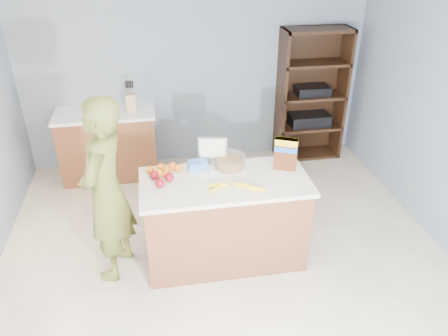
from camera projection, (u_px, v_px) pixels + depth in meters
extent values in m
cube|color=beige|center=(230.00, 276.00, 4.19)|extent=(4.50, 5.00, 0.02)
cube|color=gray|center=(196.00, 72.00, 5.72)|extent=(4.50, 0.02, 2.50)
cube|color=white|center=(233.00, 1.00, 2.96)|extent=(4.50, 5.00, 0.02)
cube|color=brown|center=(225.00, 222.00, 4.23)|extent=(1.50, 0.70, 0.86)
cube|color=silver|center=(225.00, 182.00, 4.01)|extent=(1.56, 0.76, 0.04)
cube|color=black|center=(225.00, 252.00, 4.42)|extent=(1.46, 0.66, 0.10)
cube|color=brown|center=(109.00, 145.00, 5.69)|extent=(1.20, 0.60, 0.86)
cube|color=white|center=(105.00, 113.00, 5.46)|extent=(1.24, 0.62, 0.04)
cube|color=black|center=(307.00, 91.00, 6.11)|extent=(0.90, 0.04, 1.80)
cube|color=black|center=(281.00, 98.00, 5.89)|extent=(0.04, 0.40, 1.80)
cube|color=black|center=(341.00, 94.00, 6.01)|extent=(0.04, 0.40, 1.80)
cube|color=black|center=(305.00, 153.00, 6.38)|extent=(0.90, 0.40, 0.04)
cube|color=black|center=(308.00, 126.00, 6.17)|extent=(0.90, 0.40, 0.04)
cube|color=black|center=(311.00, 96.00, 5.95)|extent=(0.90, 0.40, 0.04)
cube|color=black|center=(315.00, 63.00, 5.73)|extent=(0.90, 0.40, 0.04)
cube|color=black|center=(318.00, 30.00, 5.52)|extent=(0.90, 0.40, 0.04)
cube|color=black|center=(309.00, 119.00, 6.12)|extent=(0.55, 0.32, 0.16)
cube|color=black|center=(312.00, 90.00, 5.91)|extent=(0.45, 0.30, 0.12)
imported|color=brown|center=(106.00, 192.00, 3.86)|extent=(0.60, 0.74, 1.77)
cube|color=tan|center=(131.00, 102.00, 5.42)|extent=(0.12, 0.10, 0.22)
cylinder|color=black|center=(126.00, 91.00, 5.34)|extent=(0.02, 0.02, 0.09)
cylinder|color=black|center=(128.00, 91.00, 5.34)|extent=(0.02, 0.02, 0.09)
cylinder|color=black|center=(130.00, 91.00, 5.35)|extent=(0.02, 0.02, 0.09)
cylinder|color=black|center=(131.00, 90.00, 5.35)|extent=(0.02, 0.02, 0.09)
cylinder|color=black|center=(133.00, 90.00, 5.35)|extent=(0.02, 0.02, 0.09)
cube|color=white|center=(212.00, 175.00, 4.08)|extent=(0.24, 0.17, 0.00)
cube|color=white|center=(234.00, 172.00, 4.13)|extent=(0.23, 0.12, 0.00)
ellipsoid|color=yellow|center=(218.00, 185.00, 3.88)|extent=(0.21, 0.06, 0.05)
ellipsoid|color=yellow|center=(217.00, 187.00, 3.85)|extent=(0.17, 0.19, 0.05)
ellipsoid|color=yellow|center=(242.00, 185.00, 3.88)|extent=(0.21, 0.12, 0.05)
ellipsoid|color=yellow|center=(255.00, 189.00, 3.83)|extent=(0.21, 0.12, 0.05)
sphere|color=maroon|center=(154.00, 175.00, 4.00)|extent=(0.09, 0.09, 0.09)
sphere|color=maroon|center=(169.00, 177.00, 3.96)|extent=(0.09, 0.09, 0.09)
sphere|color=maroon|center=(160.00, 183.00, 3.87)|extent=(0.09, 0.09, 0.09)
sphere|color=orange|center=(159.00, 173.00, 4.04)|extent=(0.08, 0.08, 0.08)
sphere|color=orange|center=(161.00, 167.00, 4.13)|extent=(0.08, 0.08, 0.08)
sphere|color=orange|center=(166.00, 174.00, 4.02)|extent=(0.08, 0.08, 0.08)
sphere|color=orange|center=(178.00, 168.00, 4.12)|extent=(0.08, 0.08, 0.08)
sphere|color=orange|center=(150.00, 170.00, 4.09)|extent=(0.08, 0.08, 0.08)
sphere|color=orange|center=(166.00, 170.00, 4.08)|extent=(0.08, 0.08, 0.08)
sphere|color=orange|center=(173.00, 166.00, 4.15)|extent=(0.08, 0.08, 0.08)
cube|color=blue|center=(198.00, 165.00, 4.17)|extent=(0.19, 0.13, 0.08)
cylinder|color=#267219|center=(230.00, 163.00, 4.19)|extent=(0.27, 0.27, 0.09)
cylinder|color=white|center=(230.00, 162.00, 4.18)|extent=(0.30, 0.30, 0.13)
cylinder|color=silver|center=(213.00, 163.00, 4.28)|extent=(0.12, 0.12, 0.01)
cylinder|color=silver|center=(213.00, 160.00, 4.26)|extent=(0.02, 0.02, 0.05)
cube|color=silver|center=(213.00, 148.00, 4.20)|extent=(0.28, 0.09, 0.22)
cube|color=yellow|center=(213.00, 149.00, 4.18)|extent=(0.24, 0.05, 0.18)
cube|color=#592B14|center=(286.00, 154.00, 4.11)|extent=(0.22, 0.16, 0.32)
cube|color=yellow|center=(287.00, 142.00, 4.05)|extent=(0.22, 0.16, 0.06)
cube|color=blue|center=(286.00, 149.00, 4.08)|extent=(0.22, 0.16, 0.05)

